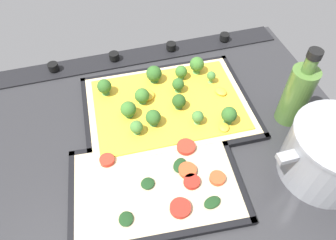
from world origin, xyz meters
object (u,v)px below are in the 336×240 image
Objects in this scene: baking_tray_back at (156,186)px; veggie_pizza_back at (159,184)px; oil_bottle at (297,94)px; baking_tray_front at (168,108)px; broccoli_pizza at (167,102)px; cooking_pot at (330,154)px.

veggie_pizza_back reaches higher than baking_tray_back.
oil_bottle is at bearing -164.78° from baking_tray_back.
baking_tray_front and baking_tray_back have the same top height.
oil_bottle is (-34.68, -9.43, 7.61)cm from baking_tray_back.
broccoli_pizza is (0.06, -0.40, 1.64)cm from baking_tray_front.
broccoli_pizza reaches higher than baking_tray_front.
oil_bottle is at bearing -93.91° from cooking_pot.
baking_tray_back is (8.02, 20.28, -1.62)cm from broccoli_pizza.
cooking_pot is at bearing 170.67° from baking_tray_back.
oil_bottle is (-1.02, -14.96, 1.74)cm from cooking_pot.
veggie_pizza_back is 1.70× the size of oil_bottle.
baking_tray_front is 29.57cm from oil_bottle.
baking_tray_front is 1.06× the size of broccoli_pizza.
cooking_pot is at bearing 86.09° from oil_bottle.
veggie_pizza_back is at bearing 15.47° from oil_bottle.
veggie_pizza_back is 36.00cm from oil_bottle.
veggie_pizza_back reaches higher than baking_tray_front.
baking_tray_front is at bearing -44.82° from cooking_pot.
cooking_pot reaches higher than broccoli_pizza.
baking_tray_back is at bearing -9.33° from cooking_pot.
oil_bottle is (-26.59, 10.45, 7.63)cm from baking_tray_front.
baking_tray_front is at bearing -21.44° from oil_bottle.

